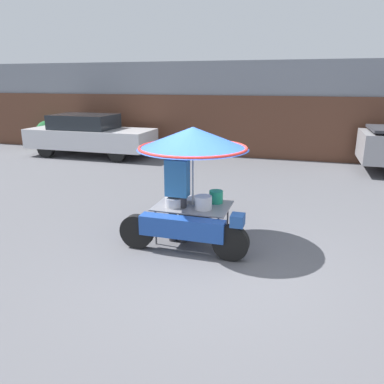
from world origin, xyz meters
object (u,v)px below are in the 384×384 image
(parked_car, at_px, (89,135))
(potted_plant, at_px, (48,133))
(vendor_motorcycle_cart, at_px, (192,155))
(vendor_person, at_px, (177,189))

(parked_car, height_order, potted_plant, parked_car)
(vendor_motorcycle_cart, distance_m, potted_plant, 11.04)
(vendor_person, xyz_separation_m, parked_car, (-5.59, 6.38, -0.16))
(vendor_person, xyz_separation_m, potted_plant, (-8.09, 7.29, -0.28))
(vendor_person, bearing_deg, potted_plant, 138.01)
(vendor_person, bearing_deg, vendor_motorcycle_cart, 20.66)
(parked_car, xyz_separation_m, potted_plant, (-2.50, 0.90, -0.12))
(vendor_person, bearing_deg, parked_car, 131.20)
(parked_car, bearing_deg, vendor_person, -48.80)
(vendor_person, distance_m, parked_car, 8.49)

